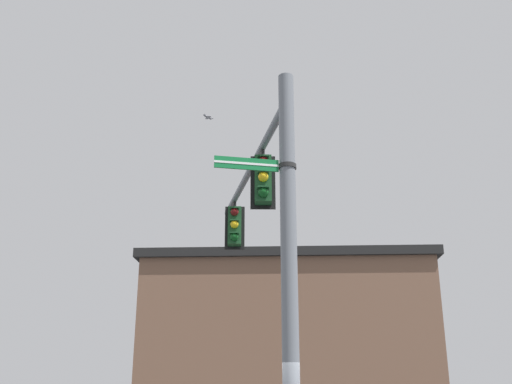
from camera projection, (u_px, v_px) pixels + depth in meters
The scene contains 8 objects.
signal_pole at pixel (289, 279), 10.23m from camera, with size 0.29×0.29×7.73m, color slate.
mast_arm at pixel (250, 171), 14.68m from camera, with size 0.16×0.16×7.26m, color slate.
traffic_light_nearest_pole at pixel (263, 179), 12.99m from camera, with size 0.54×0.49×1.31m.
traffic_light_mid_inner at pixel (235, 226), 16.48m from camera, with size 0.54×0.49×1.31m.
street_name_sign at pixel (268, 165), 10.82m from camera, with size 1.47×0.43×0.22m.
bird_flying at pixel (208, 117), 15.54m from camera, with size 0.26×0.23×0.08m.
storefront_building at pixel (288, 359), 21.99m from camera, with size 10.41×8.41×6.64m.
tree_by_storefront at pixel (329, 332), 22.11m from camera, with size 4.36×4.36×6.48m.
Camera 1 is at (0.65, 10.15, 1.94)m, focal length 42.60 mm.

